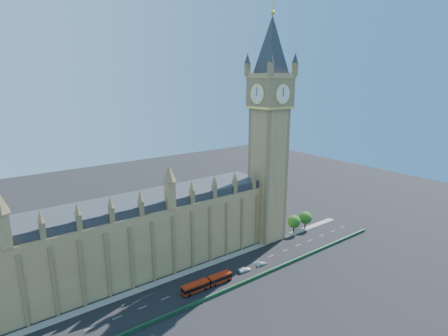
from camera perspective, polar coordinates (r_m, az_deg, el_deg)
ground at (r=131.79m, az=-1.46°, el=-17.56°), size 400.00×400.00×0.00m
palace_westminster at (r=132.62m, az=-16.24°, el=-11.14°), size 120.00×20.00×28.00m
elizabeth_tower at (r=148.05m, az=7.44°, el=8.31°), size 20.59×20.59×105.00m
bridge_parapet at (r=125.34m, az=1.04°, el=-19.06°), size 160.00×0.60×1.20m
kerb_north at (r=138.55m, az=-3.82°, el=-15.84°), size 160.00×3.00×0.16m
tree_east_near at (r=167.40m, az=11.39°, el=-8.51°), size 6.00×6.00×8.50m
tree_east_far at (r=173.07m, az=13.19°, el=-7.84°), size 6.00×6.00×8.50m
red_bus at (r=126.16m, az=-2.77°, el=-18.24°), size 19.05×3.54×3.23m
car_grey at (r=128.20m, az=-1.38°, el=-18.14°), size 4.63×2.11×1.54m
car_silver at (r=139.97m, az=6.10°, el=-15.30°), size 3.97×1.67×1.27m
car_white at (r=135.66m, az=3.42°, el=-16.23°), size 5.07×2.27×1.44m
cone_a at (r=146.87m, az=8.89°, el=-14.03°), size 0.56×0.56×0.70m
cone_b at (r=141.05m, az=6.96°, el=-15.20°), size 0.60×0.60×0.77m
cone_c at (r=138.40m, az=5.56°, el=-15.79°), size 0.51×0.51×0.71m
cone_d at (r=141.26m, az=5.47°, el=-15.12°), size 0.48×0.48×0.74m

